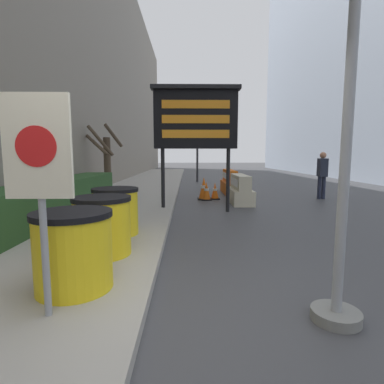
# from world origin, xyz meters

# --- Properties ---
(ground_plane) EXTENTS (120.00, 120.00, 0.00)m
(ground_plane) POSITION_xyz_m (0.00, 0.00, 0.00)
(ground_plane) COLOR #3F3F42
(building_left_facade) EXTENTS (0.40, 50.40, 12.88)m
(building_left_facade) POSITION_xyz_m (-3.51, 9.80, 6.44)
(building_left_facade) COLOR gray
(building_left_facade) RESTS_ON ground_plane
(hedge_strip) EXTENTS (0.90, 6.55, 0.80)m
(hedge_strip) POSITION_xyz_m (-2.71, 4.58, 0.52)
(hedge_strip) COLOR #284C23
(hedge_strip) RESTS_ON sidewalk_left
(bare_tree) EXTENTS (1.30, 0.91, 2.53)m
(bare_tree) POSITION_xyz_m (-2.63, 8.55, 1.38)
(bare_tree) COLOR #4C3D2D
(bare_tree) RESTS_ON sidewalk_left
(barrel_drum_foreground) EXTENTS (0.80, 0.80, 0.82)m
(barrel_drum_foreground) POSITION_xyz_m (-0.79, 0.36, 0.54)
(barrel_drum_foreground) COLOR yellow
(barrel_drum_foreground) RESTS_ON sidewalk_left
(barrel_drum_middle) EXTENTS (0.80, 0.80, 0.82)m
(barrel_drum_middle) POSITION_xyz_m (-0.80, 1.45, 0.54)
(barrel_drum_middle) COLOR yellow
(barrel_drum_middle) RESTS_ON sidewalk_left
(barrel_drum_back) EXTENTS (0.80, 0.80, 0.82)m
(barrel_drum_back) POSITION_xyz_m (-0.88, 2.55, 0.54)
(barrel_drum_back) COLOR yellow
(barrel_drum_back) RESTS_ON sidewalk_left
(warning_sign) EXTENTS (0.55, 0.08, 1.88)m
(warning_sign) POSITION_xyz_m (-0.83, -0.19, 1.42)
(warning_sign) COLOR gray
(warning_sign) RESTS_ON sidewalk_left
(message_board) EXTENTS (2.29, 0.36, 3.27)m
(message_board) POSITION_xyz_m (0.60, 5.28, 2.44)
(message_board) COLOR black
(message_board) RESTS_ON ground_plane
(jersey_barrier_cream) EXTENTS (0.63, 1.75, 0.90)m
(jersey_barrier_cream) POSITION_xyz_m (2.06, 6.78, 0.40)
(jersey_barrier_cream) COLOR beige
(jersey_barrier_cream) RESTS_ON ground_plane
(jersey_barrier_orange_far) EXTENTS (0.50, 2.15, 0.94)m
(jersey_barrier_orange_far) POSITION_xyz_m (2.06, 9.20, 0.41)
(jersey_barrier_orange_far) COLOR orange
(jersey_barrier_orange_far) RESTS_ON ground_plane
(traffic_cone_near) EXTENTS (0.35, 0.35, 0.62)m
(traffic_cone_near) POSITION_xyz_m (1.02, 7.40, 0.30)
(traffic_cone_near) COLOR black
(traffic_cone_near) RESTS_ON ground_plane
(traffic_cone_mid) EXTENTS (0.32, 0.32, 0.58)m
(traffic_cone_mid) POSITION_xyz_m (1.33, 7.59, 0.28)
(traffic_cone_mid) COLOR black
(traffic_cone_mid) RESTS_ON ground_plane
(traffic_cone_far) EXTENTS (0.43, 0.43, 0.77)m
(traffic_cone_far) POSITION_xyz_m (0.94, 7.54, 0.38)
(traffic_cone_far) COLOR black
(traffic_cone_far) RESTS_ON ground_plane
(traffic_light_near_curb) EXTENTS (0.28, 0.44, 3.45)m
(traffic_light_near_curb) POSITION_xyz_m (0.95, 14.52, 2.52)
(traffic_light_near_curb) COLOR #2D2D30
(traffic_light_near_curb) RESTS_ON ground_plane
(pedestrian_worker) EXTENTS (0.31, 0.45, 1.62)m
(pedestrian_worker) POSITION_xyz_m (5.04, 7.62, 0.96)
(pedestrian_worker) COLOR #23283D
(pedestrian_worker) RESTS_ON ground_plane
(steel_pole_right) EXTENTS (0.44, 0.44, 3.48)m
(steel_pole_right) POSITION_xyz_m (1.75, -0.09, 1.07)
(steel_pole_right) COLOR gray
(steel_pole_right) RESTS_ON ground_plane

